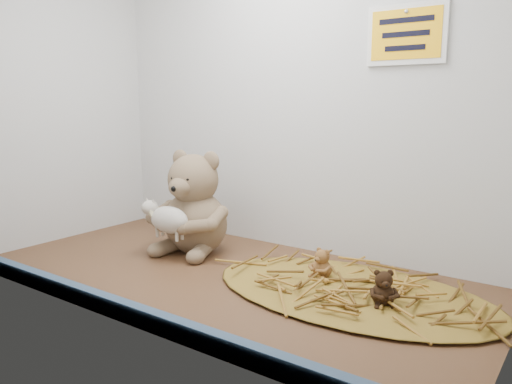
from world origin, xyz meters
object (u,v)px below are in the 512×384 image
Objects in this scene: mini_teddy_tan at (322,262)px; mini_teddy_brown at (383,286)px; main_teddy at (195,201)px; toy_lamb at (169,220)px.

mini_teddy_brown is (16.89, -6.84, 0.15)cm from mini_teddy_tan.
main_teddy is 57.46cm from mini_teddy_brown.
mini_teddy_tan is at bearing -9.72° from main_teddy.
main_teddy is at bearing 137.12° from mini_teddy_brown.
toy_lamb reaches higher than mini_teddy_tan.
main_teddy is at bearing -167.99° from mini_teddy_tan.
main_teddy is 3.89× the size of mini_teddy_brown.
toy_lamb is 2.21× the size of mini_teddy_tan.
mini_teddy_tan is 0.96× the size of mini_teddy_brown.
toy_lamb is 40.60cm from mini_teddy_tan.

